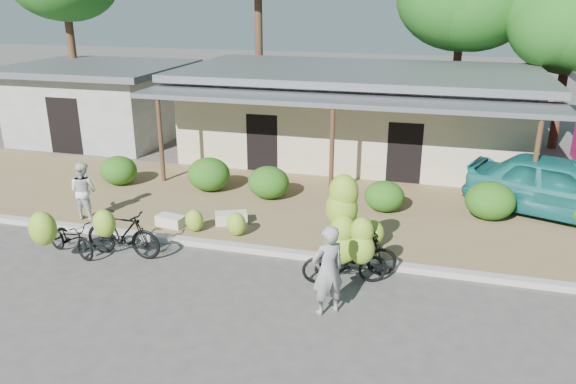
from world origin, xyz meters
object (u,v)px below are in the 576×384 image
sack_near (231,218)px  sack_far (171,221)px  tree_near_right (566,21)px  teal_van (560,187)px  bike_left (121,233)px  bike_right (359,251)px  bike_center (343,239)px  vendor (328,270)px  bystander (84,191)px  bike_far_left (63,236)px

sack_near → sack_far: size_ratio=1.13×
tree_near_right → teal_van: bearing=-96.5°
bike_left → bike_right: (5.57, 0.44, 0.03)m
bike_center → teal_van: (5.13, 4.84, 0.05)m
bike_center → vendor: size_ratio=1.24×
bike_center → vendor: bike_center is taller
bike_left → bystander: size_ratio=1.24×
tree_near_right → sack_far: 16.84m
bike_right → teal_van: 6.83m
tree_near_right → sack_far: (-10.96, -11.91, -4.68)m
bike_right → vendor: vendor is taller
sack_far → bike_right: bearing=-14.7°
tree_near_right → bike_far_left: 19.41m
bystander → teal_van: size_ratio=0.32×
bystander → bike_right: bearing=176.8°
bike_left → sack_near: 3.05m
tree_near_right → bystander: size_ratio=4.24×
bike_right → teal_van: teal_van is taller
bike_right → vendor: bearing=152.5°
bike_left → bike_center: bike_center is taller
bike_center → bike_right: bearing=-111.7°
tree_near_right → bike_center: size_ratio=2.92×
sack_near → bystander: size_ratio=0.54×
bike_left → vendor: bearing=-101.0°
sack_near → vendor: (3.35, -3.50, 0.66)m
bike_left → bystander: bystander is taller
bystander → bike_far_left: bearing=117.7°
sack_far → bystander: bystander is taller
tree_near_right → bike_right: bearing=-113.4°
bike_left → bystander: bearing=52.5°
bystander → teal_van: 12.99m
tree_near_right → vendor: tree_near_right is taller
bike_far_left → bystander: bearing=40.3°
teal_van → tree_near_right: bearing=13.4°
sack_near → bike_left: bearing=-127.6°
bike_left → sack_near: size_ratio=2.30×
tree_near_right → bystander: bearing=-138.2°
bike_far_left → tree_near_right: bearing=-23.2°
bike_left → bike_center: 5.24m
bike_center → vendor: 1.57m
bike_center → vendor: bearing=161.4°
bike_far_left → vendor: 6.56m
sack_far → tree_near_right: bearing=47.4°
bike_center → bike_left: bearing=77.3°
bike_center → teal_van: 7.05m
sack_near → teal_van: bearing=18.8°
bike_right → bystander: size_ratio=1.14×
bike_right → bike_center: bearing=72.2°
tree_near_right → sack_near: tree_near_right is taller
tree_near_right → bike_right: tree_near_right is taller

